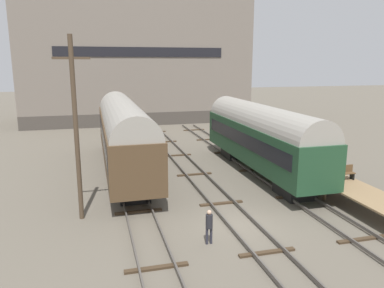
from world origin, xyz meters
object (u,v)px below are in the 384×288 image
at_px(person_worker, 209,224).
at_px(train_car_brown, 124,132).
at_px(bench, 343,172).
at_px(utility_pole, 76,128).
at_px(train_car_green, 261,135).

bearing_deg(person_worker, train_car_brown, 101.95).
height_order(bench, utility_pole, utility_pole).
relative_size(train_car_brown, utility_pole, 1.89).
distance_m(bench, person_worker, 10.70).
height_order(train_car_green, train_car_brown, train_car_brown).
bearing_deg(train_car_brown, person_worker, -78.05).
height_order(train_car_green, person_worker, train_car_green).
bearing_deg(utility_pole, train_car_green, 22.51).
distance_m(train_car_green, utility_pole, 13.89).
bearing_deg(train_car_green, bench, -63.26).
height_order(person_worker, utility_pole, utility_pole).
relative_size(train_car_brown, bench, 12.77).
height_order(train_car_brown, person_worker, train_car_brown).
xyz_separation_m(train_car_green, train_car_brown, (-9.69, 2.90, 0.18)).
distance_m(bench, utility_pole, 15.98).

